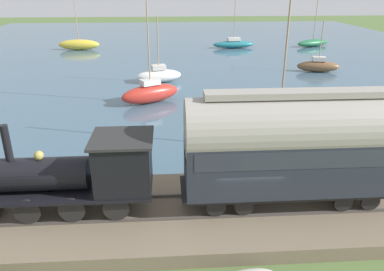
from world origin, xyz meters
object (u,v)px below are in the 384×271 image
passenger_coach (293,144)px  sailboat_green (313,43)px  sailboat_teal (234,44)px  rowboat_mid_harbor (134,156)px  sailboat_brown (318,66)px  sailboat_yellow (79,44)px  sailboat_gray (278,137)px  steam_locomotive (87,170)px  sailboat_red (150,93)px  sailboat_white (159,75)px  rowboat_far_out (209,113)px

passenger_coach → sailboat_green: sailboat_green is taller
sailboat_teal → rowboat_mid_harbor: sailboat_teal is taller
sailboat_brown → sailboat_teal: size_ratio=0.60×
sailboat_yellow → passenger_coach: bearing=-156.0°
passenger_coach → sailboat_gray: bearing=-12.8°
sailboat_yellow → sailboat_green: size_ratio=1.07×
steam_locomotive → passenger_coach: size_ratio=0.75×
sailboat_teal → passenger_coach: bearing=168.1°
sailboat_brown → sailboat_red: 20.56m
sailboat_yellow → rowboat_mid_harbor: (-37.19, -10.70, -0.59)m
passenger_coach → sailboat_red: (16.41, 6.18, -2.45)m
sailboat_gray → sailboat_red: bearing=15.7°
sailboat_teal → sailboat_yellow: bearing=85.2°
sailboat_gray → sailboat_teal: bearing=-28.3°
passenger_coach → sailboat_teal: size_ratio=0.97×
sailboat_yellow → steam_locomotive: bearing=-165.6°
sailboat_white → sailboat_green: (20.74, -23.18, -0.12)m
sailboat_white → passenger_coach: bearing=-179.1°
sailboat_red → sailboat_green: size_ratio=0.91×
rowboat_far_out → sailboat_yellow: bearing=-16.4°
passenger_coach → steam_locomotive: bearing=90.0°
sailboat_teal → sailboat_white: size_ratio=1.45×
sailboat_yellow → rowboat_far_out: 34.16m
rowboat_far_out → sailboat_green: bearing=-75.5°
sailboat_brown → sailboat_yellow: 33.49m
sailboat_gray → sailboat_red: (9.79, 7.69, 0.06)m
steam_locomotive → sailboat_yellow: (43.12, 9.45, -1.63)m
steam_locomotive → rowboat_far_out: steam_locomotive is taller
sailboat_brown → sailboat_red: (-10.17, 17.87, 0.16)m
sailboat_brown → rowboat_far_out: size_ratio=2.83×
passenger_coach → sailboat_red: 17.71m
rowboat_far_out → rowboat_mid_harbor: bearing=100.6°
sailboat_red → sailboat_white: (6.70, -0.59, -0.12)m
sailboat_green → rowboat_mid_harbor: (-37.91, 24.32, -0.40)m
sailboat_brown → sailboat_gray: 22.41m
steam_locomotive → sailboat_brown: bearing=-36.5°
sailboat_teal → sailboat_white: sailboat_teal is taller
steam_locomotive → rowboat_far_out: bearing=-25.8°
steam_locomotive → rowboat_mid_harbor: bearing=-11.9°
steam_locomotive → sailboat_gray: (6.62, -9.49, -1.63)m
sailboat_gray → sailboat_white: size_ratio=1.55×
sailboat_gray → sailboat_brown: bearing=-49.4°
sailboat_yellow → sailboat_red: size_ratio=1.18×
sailboat_yellow → sailboat_white: sailboat_yellow is taller
sailboat_brown → sailboat_green: bearing=-7.4°
sailboat_green → steam_locomotive: bearing=126.0°
sailboat_yellow → sailboat_teal: size_ratio=1.10×
steam_locomotive → sailboat_yellow: sailboat_yellow is taller
sailboat_red → sailboat_brown: bearing=-90.1°
sailboat_white → sailboat_teal: bearing=-41.1°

